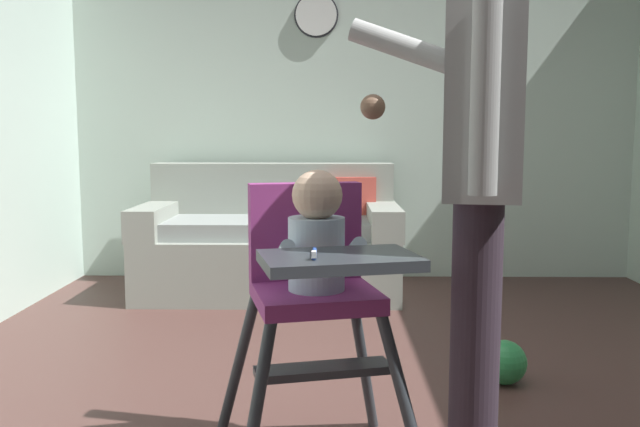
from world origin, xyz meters
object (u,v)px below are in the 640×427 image
high_chair (315,267)px  adult_standing (476,182)px  couch (271,243)px  toy_ball (504,362)px  wall_clock (316,15)px

high_chair → adult_standing: 0.54m
high_chair → couch: bearing=174.5°
high_chair → toy_ball: (0.79, 0.76, -0.56)m
couch → wall_clock: bearing=148.3°
wall_clock → toy_ball: bearing=-68.4°
high_chair → adult_standing: bearing=66.0°
high_chair → adult_standing: adult_standing is taller
wall_clock → high_chair: bearing=-88.9°
toy_ball → wall_clock: (-0.85, 2.14, 1.82)m
couch → toy_ball: size_ratio=9.07×
wall_clock → adult_standing: bearing=-80.1°
couch → toy_ball: bearing=34.4°
toy_ball → wall_clock: 2.93m
adult_standing → wall_clock: size_ratio=5.12×
high_chair → wall_clock: wall_clock is taller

